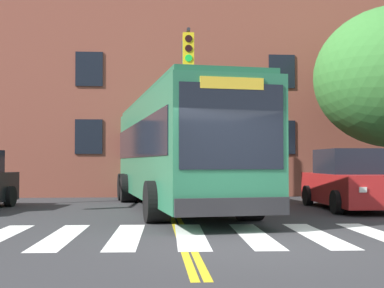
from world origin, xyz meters
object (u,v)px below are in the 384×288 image
car_red_far_lane (351,182)px  car_grey_behind_bus (180,174)px  city_bus (175,149)px  traffic_light_overhead (185,88)px

car_red_far_lane → car_grey_behind_bus: car_grey_behind_bus is taller
car_red_far_lane → car_grey_behind_bus: size_ratio=1.10×
city_bus → traffic_light_overhead: bearing=74.6°
car_grey_behind_bus → traffic_light_overhead: bearing=-91.5°
traffic_light_overhead → car_red_far_lane: bearing=-26.0°
city_bus → traffic_light_overhead: size_ratio=2.13×
car_grey_behind_bus → traffic_light_overhead: 8.27m
car_grey_behind_bus → traffic_light_overhead: traffic_light_overhead is taller
car_red_far_lane → traffic_light_overhead: size_ratio=0.80×
city_bus → car_red_far_lane: bearing=-8.4°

